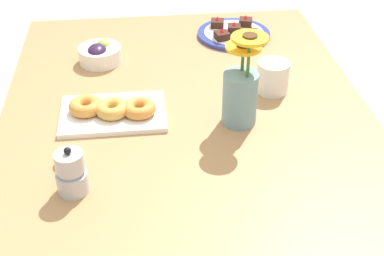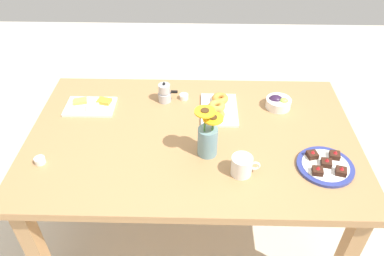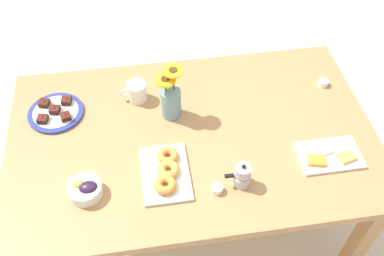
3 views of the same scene
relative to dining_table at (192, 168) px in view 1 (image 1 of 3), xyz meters
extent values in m
cube|color=#A87A4C|center=(0.00, 0.00, 0.07)|extent=(1.60, 1.00, 0.04)
cube|color=#A87A4C|center=(0.72, -0.42, -0.30)|extent=(0.07, 0.07, 0.70)
cube|color=#A87A4C|center=(0.72, 0.42, -0.30)|extent=(0.07, 0.07, 0.70)
cylinder|color=white|center=(0.22, -0.26, 0.13)|extent=(0.09, 0.09, 0.09)
cylinder|color=brown|center=(0.22, -0.26, 0.17)|extent=(0.08, 0.08, 0.00)
torus|color=white|center=(0.28, -0.26, 0.13)|extent=(0.05, 0.01, 0.05)
cylinder|color=white|center=(0.45, 0.24, 0.11)|extent=(0.13, 0.13, 0.05)
ellipsoid|color=#2D1938|center=(0.44, 0.25, 0.13)|extent=(0.07, 0.06, 0.04)
ellipsoid|color=#9EC14C|center=(0.48, 0.23, 0.13)|extent=(0.05, 0.04, 0.04)
cube|color=white|center=(0.14, 0.20, 0.09)|extent=(0.19, 0.28, 0.01)
torus|color=orange|center=(0.12, 0.13, 0.12)|extent=(0.11, 0.11, 0.03)
torus|color=gold|center=(0.13, 0.20, 0.12)|extent=(0.12, 0.12, 0.03)
torus|color=orange|center=(0.14, 0.27, 0.12)|extent=(0.12, 0.12, 0.03)
cylinder|color=white|center=(-0.05, 0.30, 0.10)|extent=(0.05, 0.05, 0.03)
cylinder|color=#C68923|center=(-0.05, 0.30, 0.11)|extent=(0.04, 0.04, 0.01)
cylinder|color=navy|center=(0.59, -0.21, 0.09)|extent=(0.25, 0.25, 0.01)
cylinder|color=white|center=(0.59, -0.21, 0.09)|extent=(0.20, 0.20, 0.01)
cube|color=#381E14|center=(0.54, -0.16, 0.11)|extent=(0.05, 0.05, 0.02)
cone|color=red|center=(0.54, -0.16, 0.13)|extent=(0.02, 0.02, 0.01)
cube|color=#381E14|center=(0.64, -0.16, 0.11)|extent=(0.05, 0.05, 0.02)
cone|color=red|center=(0.64, -0.16, 0.13)|extent=(0.02, 0.02, 0.01)
cube|color=#381E14|center=(0.54, -0.26, 0.11)|extent=(0.05, 0.05, 0.02)
cone|color=red|center=(0.54, -0.26, 0.13)|extent=(0.02, 0.02, 0.01)
cube|color=#381E14|center=(0.64, -0.26, 0.11)|extent=(0.05, 0.05, 0.02)
cone|color=red|center=(0.64, -0.26, 0.13)|extent=(0.02, 0.02, 0.01)
cube|color=#381E14|center=(0.59, -0.21, 0.11)|extent=(0.05, 0.05, 0.02)
cone|color=red|center=(0.59, -0.21, 0.13)|extent=(0.02, 0.02, 0.01)
cylinder|color=#6B939E|center=(0.07, -0.13, 0.16)|extent=(0.09, 0.09, 0.14)
cylinder|color=#3D702D|center=(0.06, -0.14, 0.28)|extent=(0.01, 0.01, 0.10)
cylinder|color=yellow|center=(0.06, -0.14, 0.33)|extent=(0.09, 0.09, 0.01)
cylinder|color=#472D14|center=(0.06, -0.14, 0.34)|extent=(0.04, 0.04, 0.01)
cylinder|color=#3D702D|center=(0.09, -0.14, 0.26)|extent=(0.01, 0.01, 0.06)
cylinder|color=yellow|center=(0.09, -0.14, 0.29)|extent=(0.09, 0.09, 0.01)
cylinder|color=#472D14|center=(0.09, -0.14, 0.30)|extent=(0.04, 0.04, 0.01)
cylinder|color=#B7B7BC|center=(-0.16, 0.28, 0.11)|extent=(0.07, 0.07, 0.05)
cylinder|color=#B7B7BC|center=(-0.16, 0.28, 0.14)|extent=(0.05, 0.05, 0.01)
cylinder|color=#B7B7BC|center=(-0.16, 0.28, 0.17)|extent=(0.06, 0.06, 0.04)
sphere|color=black|center=(-0.16, 0.28, 0.20)|extent=(0.02, 0.02, 0.02)
cube|color=black|center=(-0.10, 0.28, 0.15)|extent=(0.04, 0.01, 0.01)
camera|label=1|loc=(-1.07, 0.12, 0.88)|focal=50.00mm
camera|label=2|loc=(0.03, -1.40, 1.27)|focal=35.00mm
camera|label=3|loc=(0.18, 1.19, 1.51)|focal=40.00mm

